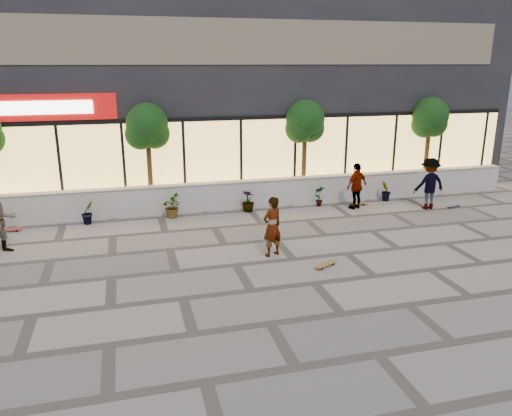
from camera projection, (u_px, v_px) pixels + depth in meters
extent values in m
plane|color=#A39C8D|center=(315.00, 283.00, 12.40)|extent=(80.00, 80.00, 0.00)
cube|color=silver|center=(247.00, 194.00, 18.75)|extent=(22.00, 0.35, 1.00)
cube|color=#B2AFA8|center=(247.00, 181.00, 18.61)|extent=(22.00, 0.42, 0.04)
cube|color=black|center=(218.00, 86.00, 22.80)|extent=(24.00, 9.00, 8.50)
cube|color=#FFCD66|center=(241.00, 158.00, 19.33)|extent=(23.04, 0.05, 3.00)
cube|color=black|center=(241.00, 118.00, 18.86)|extent=(23.04, 0.08, 0.15)
cube|color=#B50E0C|center=(41.00, 108.00, 16.97)|extent=(5.00, 0.10, 0.90)
cube|color=white|center=(40.00, 108.00, 16.90)|extent=(3.40, 0.06, 0.45)
cube|color=brown|center=(240.00, 42.00, 18.12)|extent=(21.60, 0.05, 1.60)
imported|color=#123812|center=(88.00, 212.00, 16.87)|extent=(0.57, 0.57, 0.81)
imported|color=#123812|center=(171.00, 206.00, 17.56)|extent=(0.68, 0.77, 0.81)
imported|color=#123812|center=(248.00, 201.00, 18.25)|extent=(0.64, 0.64, 0.81)
imported|color=#123812|center=(320.00, 196.00, 18.93)|extent=(0.46, 0.35, 0.81)
imported|color=#123812|center=(386.00, 191.00, 19.62)|extent=(0.55, 0.57, 0.81)
cylinder|color=#4F391C|center=(150.00, 166.00, 18.23)|extent=(0.18, 0.18, 3.24)
sphere|color=#123812|center=(147.00, 124.00, 17.79)|extent=(1.50, 1.50, 1.50)
sphere|color=#123812|center=(141.00, 134.00, 17.78)|extent=(1.10, 1.10, 1.10)
sphere|color=#123812|center=(155.00, 133.00, 18.00)|extent=(1.10, 1.10, 1.10)
cylinder|color=#4F391C|center=(304.00, 159.00, 19.70)|extent=(0.18, 0.18, 3.24)
sphere|color=#123812|center=(305.00, 119.00, 19.27)|extent=(1.50, 1.50, 1.50)
sphere|color=#123812|center=(299.00, 129.00, 19.26)|extent=(1.10, 1.10, 1.10)
sphere|color=#123812|center=(310.00, 128.00, 19.48)|extent=(1.10, 1.10, 1.10)
cylinder|color=#4F391C|center=(427.00, 152.00, 21.06)|extent=(0.18, 0.18, 3.24)
sphere|color=#123812|center=(430.00, 115.00, 20.62)|extent=(1.50, 1.50, 1.50)
sphere|color=#123812|center=(425.00, 124.00, 20.61)|extent=(1.10, 1.10, 1.10)
sphere|color=#123812|center=(434.00, 124.00, 20.83)|extent=(1.10, 1.10, 1.10)
imported|color=white|center=(272.00, 227.00, 13.95)|extent=(0.74, 0.63, 1.73)
imported|color=white|center=(357.00, 186.00, 18.49)|extent=(1.10, 0.79, 1.74)
imported|color=maroon|center=(429.00, 184.00, 18.48)|extent=(1.27, 0.76, 1.91)
cube|color=olive|center=(326.00, 264.00, 13.37)|extent=(0.75, 0.52, 0.02)
cylinder|color=black|center=(329.00, 263.00, 13.58)|extent=(0.06, 0.05, 0.05)
cylinder|color=black|center=(333.00, 264.00, 13.49)|extent=(0.06, 0.05, 0.05)
cylinder|color=black|center=(318.00, 267.00, 13.29)|extent=(0.06, 0.05, 0.05)
cylinder|color=black|center=(322.00, 269.00, 13.19)|extent=(0.06, 0.05, 0.05)
cube|color=red|center=(8.00, 229.00, 16.12)|extent=(0.79, 0.23, 0.02)
cylinder|color=black|center=(17.00, 230.00, 16.27)|extent=(0.06, 0.03, 0.06)
cylinder|color=black|center=(16.00, 231.00, 16.14)|extent=(0.06, 0.03, 0.06)
cylinder|color=black|center=(1.00, 231.00, 16.13)|extent=(0.06, 0.03, 0.06)
cylinder|color=black|center=(0.00, 233.00, 16.00)|extent=(0.06, 0.03, 0.06)
cube|color=#925D30|center=(358.00, 203.00, 19.16)|extent=(0.76, 0.41, 0.02)
cylinder|color=black|center=(363.00, 204.00, 19.23)|extent=(0.06, 0.04, 0.05)
cylinder|color=black|center=(364.00, 205.00, 19.10)|extent=(0.06, 0.04, 0.05)
cylinder|color=black|center=(351.00, 204.00, 19.25)|extent=(0.06, 0.04, 0.05)
cylinder|color=black|center=(352.00, 205.00, 19.12)|extent=(0.06, 0.04, 0.05)
cube|color=#4A4B88|center=(454.00, 205.00, 18.88)|extent=(0.72, 0.37, 0.02)
cylinder|color=black|center=(456.00, 205.00, 19.05)|extent=(0.06, 0.04, 0.05)
cylinder|color=black|center=(459.00, 206.00, 18.95)|extent=(0.06, 0.04, 0.05)
cylinder|color=black|center=(449.00, 207.00, 18.84)|extent=(0.06, 0.04, 0.05)
cylinder|color=black|center=(451.00, 208.00, 18.74)|extent=(0.06, 0.04, 0.05)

